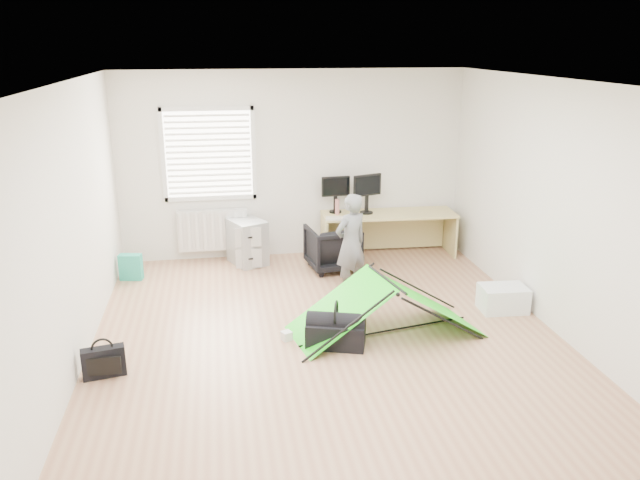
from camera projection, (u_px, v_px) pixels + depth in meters
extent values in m
plane|color=#AC7C5B|center=(326.00, 333.00, 6.86)|extent=(5.50, 5.50, 0.00)
cube|color=silver|center=(293.00, 165.00, 9.03)|extent=(5.00, 0.02, 2.70)
cube|color=silver|center=(209.00, 154.00, 8.74)|extent=(1.20, 0.06, 1.20)
cube|color=silver|center=(213.00, 230.00, 9.04)|extent=(1.00, 0.12, 0.60)
cube|color=tan|center=(388.00, 235.00, 9.21)|extent=(1.97, 0.69, 0.66)
cube|color=#A9ADAE|center=(247.00, 242.00, 8.92)|extent=(0.60, 0.67, 0.64)
cube|color=black|center=(335.00, 199.00, 9.09)|extent=(0.42, 0.12, 0.40)
cube|color=black|center=(367.00, 199.00, 9.04)|extent=(0.45, 0.23, 0.42)
cube|color=beige|center=(343.00, 219.00, 8.79)|extent=(0.51, 0.26, 0.02)
cylinder|color=#B86B67|center=(337.00, 207.00, 9.01)|extent=(0.08, 0.08, 0.22)
imported|color=black|center=(333.00, 248.00, 8.70)|extent=(0.76, 0.77, 0.62)
imported|color=slate|center=(351.00, 244.00, 7.80)|extent=(0.56, 0.49, 1.29)
cube|color=white|center=(503.00, 298.00, 7.40)|extent=(0.56, 0.40, 0.30)
cube|color=teal|center=(131.00, 267.00, 8.35)|extent=(0.32, 0.18, 0.35)
cube|color=black|center=(104.00, 362.00, 5.93)|extent=(0.42, 0.20, 0.30)
cube|color=silver|center=(287.00, 336.00, 6.68)|extent=(0.13, 0.13, 0.10)
cube|color=black|center=(336.00, 334.00, 6.53)|extent=(0.67, 0.48, 0.27)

